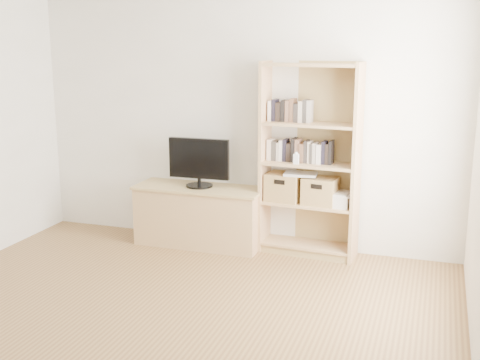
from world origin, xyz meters
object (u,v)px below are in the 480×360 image
at_px(baby_monitor, 296,159).
at_px(laptop, 301,174).
at_px(bookshelf, 310,161).
at_px(television, 199,163).
at_px(tv_stand, 200,217).
at_px(basket_right, 320,191).
at_px(basket_left, 284,187).

relative_size(baby_monitor, laptop, 0.31).
distance_m(bookshelf, television, 1.14).
xyz_separation_m(bookshelf, baby_monitor, (-0.11, -0.10, 0.03)).
distance_m(television, baby_monitor, 1.03).
distance_m(tv_stand, basket_right, 1.31).
bearing_deg(bookshelf, baby_monitor, -135.00).
relative_size(bookshelf, laptop, 6.06).
relative_size(basket_left, basket_right, 1.05).
xyz_separation_m(bookshelf, laptop, (-0.08, -0.02, -0.13)).
bearing_deg(baby_monitor, basket_left, 146.61).
bearing_deg(television, basket_right, 1.56).
bearing_deg(tv_stand, laptop, 3.24).
xyz_separation_m(bookshelf, basket_left, (-0.25, 0.01, -0.29)).
bearing_deg(baby_monitor, bookshelf, 45.77).
distance_m(television, basket_left, 0.91).
relative_size(basket_right, laptop, 1.02).
distance_m(tv_stand, bookshelf, 1.31).
distance_m(bookshelf, basket_left, 0.38).
height_order(television, basket_left, television).
bearing_deg(laptop, baby_monitor, -115.21).
height_order(bookshelf, basket_left, bookshelf).
relative_size(basket_left, laptop, 1.07).
bearing_deg(television, bookshelf, 2.52).
relative_size(tv_stand, television, 2.03).
distance_m(basket_right, laptop, 0.25).
bearing_deg(basket_left, bookshelf, 3.36).
relative_size(baby_monitor, basket_left, 0.29).
xyz_separation_m(television, basket_right, (1.25, 0.06, -0.21)).
xyz_separation_m(basket_left, basket_right, (0.37, -0.03, -0.01)).
distance_m(baby_monitor, basket_left, 0.36).
bearing_deg(tv_stand, bookshelf, 3.81).
distance_m(tv_stand, basket_left, 0.96).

